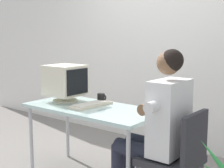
% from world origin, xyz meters
% --- Properties ---
extents(wall_back, '(8.00, 0.10, 3.00)m').
position_xyz_m(wall_back, '(0.30, 1.40, 1.50)').
color(wall_back, silver).
rests_on(wall_back, ground_plane).
extents(desk, '(1.36, 0.64, 0.73)m').
position_xyz_m(desk, '(0.00, 0.00, 0.67)').
color(desk, '#B7B7BC').
rests_on(desk, ground_plane).
extents(crt_monitor, '(0.37, 0.34, 0.38)m').
position_xyz_m(crt_monitor, '(-0.38, 0.01, 0.95)').
color(crt_monitor, beige).
rests_on(crt_monitor, desk).
extents(keyboard, '(0.20, 0.46, 0.03)m').
position_xyz_m(keyboard, '(-0.03, 0.02, 0.75)').
color(keyboard, beige).
rests_on(keyboard, desk).
extents(office_chair, '(0.45, 0.45, 0.84)m').
position_xyz_m(office_chair, '(0.95, -0.03, 0.47)').
color(office_chair, '#4C4C51').
rests_on(office_chair, ground_plane).
extents(person_seated, '(0.75, 0.59, 1.32)m').
position_xyz_m(person_seated, '(0.75, -0.03, 0.70)').
color(person_seated, silver).
rests_on(person_seated, ground_plane).
extents(desk_mug, '(0.08, 0.09, 0.10)m').
position_xyz_m(desk_mug, '(-0.06, 0.21, 0.78)').
color(desk_mug, black).
rests_on(desk_mug, desk).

